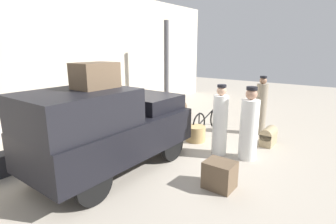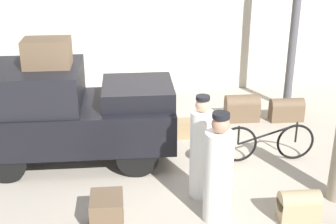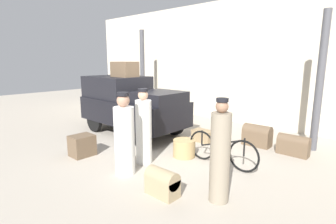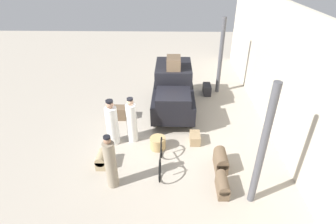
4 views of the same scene
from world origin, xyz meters
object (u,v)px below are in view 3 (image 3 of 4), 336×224
at_px(bicycle, 221,150).
at_px(suitcase_small_leather, 257,135).
at_px(suitcase_black_upright, 293,145).
at_px(suitcase_tan_flat, 162,182).
at_px(wicker_basket, 184,148).
at_px(porter_with_bicycle, 144,130).
at_px(porter_lifting_near_truck, 124,138).
at_px(trunk_wicker_pale, 82,145).
at_px(porter_carrying_trunk, 220,155).
at_px(trunk_umber_medium, 203,136).
at_px(trunk_on_truck_roof, 125,69).
at_px(truck, 130,103).
at_px(trunk_large_brown, 137,112).

bearing_deg(bicycle, suitcase_small_leather, 90.22).
xyz_separation_m(suitcase_black_upright, suitcase_tan_flat, (-1.02, -3.63, -0.02)).
bearing_deg(suitcase_tan_flat, bicycle, 88.45).
xyz_separation_m(wicker_basket, porter_with_bicycle, (-0.44, -0.92, 0.57)).
xyz_separation_m(porter_lifting_near_truck, trunk_wicker_pale, (-1.60, -0.07, -0.52)).
distance_m(porter_carrying_trunk, suitcase_small_leather, 3.35).
relative_size(bicycle, porter_lifting_near_truck, 1.04).
bearing_deg(trunk_wicker_pale, suitcase_small_leather, 52.14).
height_order(porter_with_bicycle, trunk_umber_medium, porter_with_bicycle).
height_order(wicker_basket, trunk_on_truck_roof, trunk_on_truck_roof).
xyz_separation_m(truck, porter_lifting_near_truck, (2.37, -2.09, -0.20)).
xyz_separation_m(truck, trunk_on_truck_roof, (-0.21, 0.00, 1.06)).
bearing_deg(suitcase_tan_flat, suitcase_small_leather, 89.34).
bearing_deg(trunk_wicker_pale, porter_carrying_trunk, 6.94).
relative_size(suitcase_small_leather, suitcase_tan_flat, 1.26).
bearing_deg(suitcase_small_leather, porter_with_bicycle, -115.21).
bearing_deg(wicker_basket, trunk_large_brown, 153.08).
xyz_separation_m(trunk_umber_medium, trunk_wicker_pale, (-1.54, -2.95, 0.09)).
relative_size(porter_lifting_near_truck, trunk_wicker_pale, 3.16).
bearing_deg(trunk_on_truck_roof, trunk_umber_medium, 17.34).
relative_size(wicker_basket, suitcase_black_upright, 0.74).
relative_size(wicker_basket, porter_with_bicycle, 0.32).
bearing_deg(trunk_large_brown, trunk_wicker_pale, -58.62).
bearing_deg(porter_lifting_near_truck, trunk_wicker_pale, -177.58).
relative_size(porter_carrying_trunk, suitcase_black_upright, 2.38).
bearing_deg(porter_with_bicycle, suitcase_small_leather, 64.79).
xyz_separation_m(porter_with_bicycle, porter_lifting_near_truck, (0.14, -0.66, -0.01)).
distance_m(bicycle, porter_lifting_near_truck, 2.16).
xyz_separation_m(truck, trunk_umber_medium, (2.31, 0.79, -0.80)).
height_order(porter_carrying_trunk, trunk_umber_medium, porter_carrying_trunk).
distance_m(porter_with_bicycle, suitcase_small_leather, 3.28).
distance_m(porter_lifting_near_truck, suitcase_tan_flat, 1.31).
xyz_separation_m(porter_lifting_near_truck, suitcase_black_upright, (2.21, 3.49, -0.51)).
bearing_deg(suitcase_black_upright, trunk_large_brown, 177.95).
bearing_deg(trunk_umber_medium, trunk_on_truck_roof, -162.66).
xyz_separation_m(truck, trunk_wicker_pale, (0.77, -2.16, -0.72)).
distance_m(porter_carrying_trunk, suitcase_tan_flat, 1.12).
distance_m(wicker_basket, suitcase_small_leather, 2.22).
bearing_deg(suitcase_black_upright, bicycle, -118.70).
distance_m(truck, trunk_on_truck_roof, 1.08).
bearing_deg(suitcase_tan_flat, porter_lifting_near_truck, 173.47).
bearing_deg(suitcase_small_leather, trunk_on_truck_roof, -158.65).
bearing_deg(porter_with_bicycle, suitcase_black_upright, 50.24).
relative_size(wicker_basket, suitcase_small_leather, 0.73).
distance_m(wicker_basket, porter_lifting_near_truck, 1.70).
relative_size(trunk_umber_medium, trunk_wicker_pale, 1.09).
height_order(porter_lifting_near_truck, trunk_wicker_pale, porter_lifting_near_truck).
bearing_deg(trunk_wicker_pale, suitcase_black_upright, 42.97).
bearing_deg(suitcase_black_upright, trunk_on_truck_roof, -163.78).
distance_m(trunk_wicker_pale, suitcase_black_upright, 5.22).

